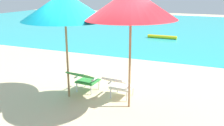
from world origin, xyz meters
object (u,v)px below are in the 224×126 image
(beach_umbrella_right, at_px, (131,4))
(beach_umbrella_left, at_px, (65,6))
(lounge_chair_left, at_px, (84,78))
(lounge_chair_right, at_px, (119,84))
(swim_buoy, at_px, (162,37))

(beach_umbrella_right, bearing_deg, beach_umbrella_left, -178.75)
(lounge_chair_left, height_order, lounge_chair_right, same)
(lounge_chair_right, bearing_deg, beach_umbrella_right, -39.82)
(swim_buoy, height_order, beach_umbrella_left, beach_umbrella_left)
(swim_buoy, xyz_separation_m, lounge_chair_right, (0.75, -8.47, 0.31))
(swim_buoy, height_order, lounge_chair_right, lounge_chair_right)
(beach_umbrella_right, bearing_deg, lounge_chair_left, 166.23)
(swim_buoy, xyz_separation_m, beach_umbrella_left, (-0.49, -8.80, 2.16))
(swim_buoy, relative_size, beach_umbrella_right, 0.60)
(beach_umbrella_left, bearing_deg, swim_buoy, 86.81)
(lounge_chair_left, xyz_separation_m, lounge_chair_right, (0.99, -0.03, 0.00))
(swim_buoy, distance_m, beach_umbrella_right, 9.12)
(swim_buoy, bearing_deg, lounge_chair_right, -84.93)
(lounge_chair_left, height_order, beach_umbrella_left, beach_umbrella_left)
(beach_umbrella_right, bearing_deg, lounge_chair_right, 140.18)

